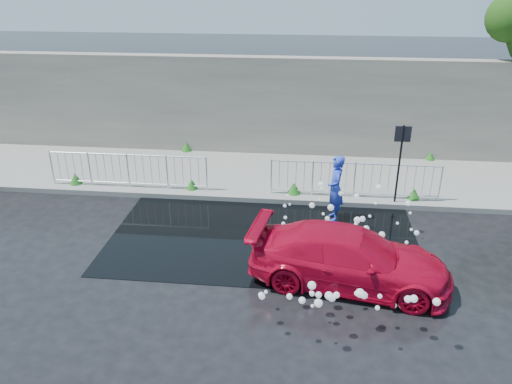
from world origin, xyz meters
TOP-DOWN VIEW (x-y plane):
  - ground at (0.00, 0.00)m, footprint 90.00×90.00m
  - pavement at (0.00, 5.00)m, footprint 30.00×4.00m
  - curb at (0.00, 3.00)m, footprint 30.00×0.25m
  - retaining_wall at (0.00, 7.20)m, footprint 30.00×0.60m
  - puddle at (0.50, 1.00)m, footprint 8.00×5.00m
  - sign_post at (4.20, 3.10)m, footprint 0.45×0.06m
  - railing_left at (-4.00, 3.35)m, footprint 5.05×0.05m
  - railing_right at (3.00, 3.35)m, footprint 5.05×0.05m
  - weeds at (-0.32, 4.47)m, footprint 12.17×3.93m
  - water_spray at (2.50, -0.58)m, footprint 3.64×5.75m
  - red_car at (2.58, -1.05)m, footprint 4.65×2.46m
  - person at (2.37, 2.08)m, footprint 0.51×0.72m

SIDE VIEW (x-z plane):
  - ground at x=0.00m, z-range 0.00..0.00m
  - puddle at x=0.50m, z-range 0.00..0.01m
  - pavement at x=0.00m, z-range 0.00..0.15m
  - curb at x=0.00m, z-range 0.00..0.16m
  - weeds at x=-0.32m, z-range 0.14..0.50m
  - red_car at x=2.58m, z-range 0.00..1.28m
  - water_spray at x=2.50m, z-range 0.18..1.25m
  - railing_left at x=-4.00m, z-range 0.19..1.29m
  - railing_right at x=3.00m, z-range 0.19..1.29m
  - person at x=2.37m, z-range 0.00..1.88m
  - sign_post at x=4.20m, z-range 0.47..2.97m
  - retaining_wall at x=0.00m, z-range 0.15..3.65m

